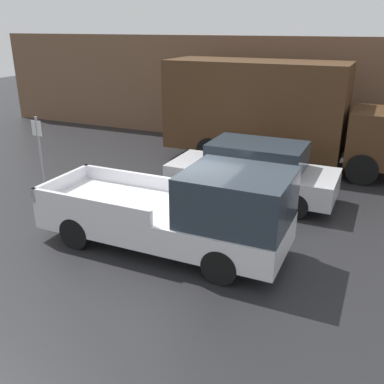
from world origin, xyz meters
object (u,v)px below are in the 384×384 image
(delivery_truck, at_px, (270,111))
(newspaper_box, at_px, (262,132))
(car, at_px, (253,171))
(pickup_truck, at_px, (185,212))
(parking_sign, at_px, (41,158))

(delivery_truck, xyz_separation_m, newspaper_box, (-0.85, 2.28, -1.35))
(car, height_order, delivery_truck, delivery_truck)
(car, bearing_deg, pickup_truck, -96.96)
(car, relative_size, delivery_truck, 0.58)
(newspaper_box, bearing_deg, delivery_truck, -69.52)
(car, height_order, newspaper_box, car)
(car, xyz_separation_m, delivery_truck, (-0.52, 3.60, 1.06))
(delivery_truck, distance_m, parking_sign, 7.96)
(car, relative_size, parking_sign, 1.87)
(pickup_truck, xyz_separation_m, newspaper_box, (-0.93, 9.48, -0.39))
(pickup_truck, height_order, delivery_truck, delivery_truck)
(car, relative_size, newspaper_box, 4.34)
(delivery_truck, bearing_deg, pickup_truck, -89.38)
(parking_sign, distance_m, newspaper_box, 9.61)
(car, distance_m, newspaper_box, 6.04)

